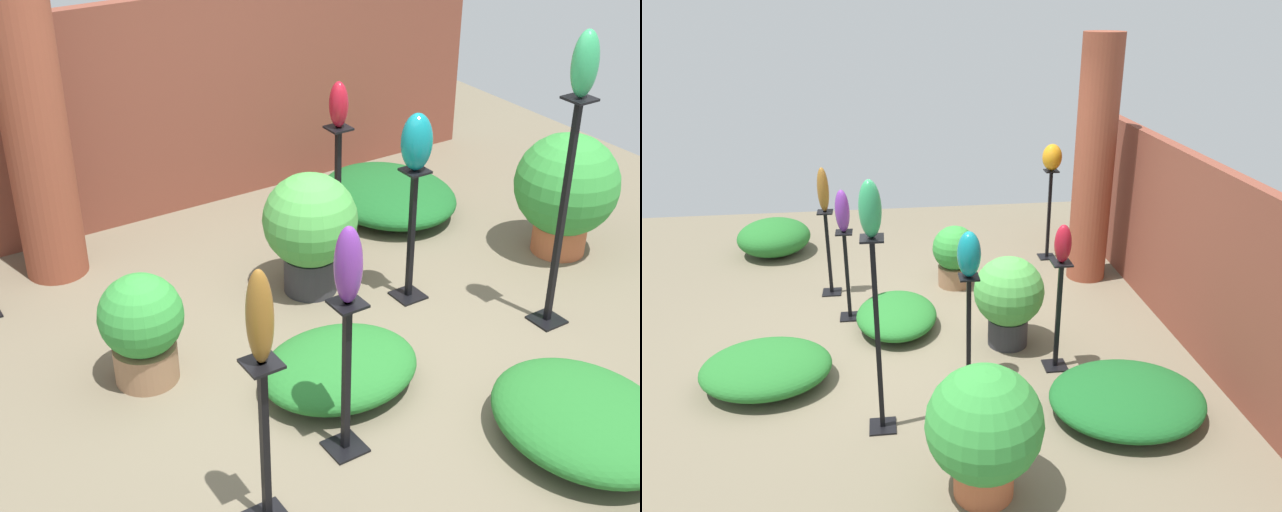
{
  "view_description": "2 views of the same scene",
  "coord_description": "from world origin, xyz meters",
  "views": [
    {
      "loc": [
        -2.57,
        -3.76,
        3.23
      ],
      "look_at": [
        -0.17,
        0.01,
        0.71
      ],
      "focal_mm": 50.0,
      "sensor_mm": 36.0,
      "label": 1
    },
    {
      "loc": [
        5.17,
        -0.35,
        2.98
      ],
      "look_at": [
        -0.06,
        0.31,
        0.8
      ],
      "focal_mm": 35.0,
      "sensor_mm": 36.0,
      "label": 2
    }
  ],
  "objects": [
    {
      "name": "art_vase_violet",
      "position": [
        -0.51,
        -0.77,
        1.13
      ],
      "size": [
        0.14,
        0.14,
        0.42
      ],
      "primitive_type": "ellipsoid",
      "color": "#6B2D8C",
      "rests_on": "pedestal_violet"
    },
    {
      "name": "foliage_bed_center",
      "position": [
        0.59,
        -1.4,
        0.15
      ],
      "size": [
        0.89,
        1.07,
        0.3
      ],
      "primitive_type": "ellipsoid",
      "color": "#236B28",
      "rests_on": "ground"
    },
    {
      "name": "potted_plant_back_center",
      "position": [
        -1.16,
        0.37,
        0.37
      ],
      "size": [
        0.5,
        0.5,
        0.69
      ],
      "color": "#936B4C",
      "rests_on": "ground"
    },
    {
      "name": "potted_plant_walkway_edge",
      "position": [
        0.19,
        0.71,
        0.49
      ],
      "size": [
        0.64,
        0.64,
        0.86
      ],
      "color": "#2D2D33",
      "rests_on": "ground"
    },
    {
      "name": "pedestal_bronze",
      "position": [
        -1.11,
        -0.99,
        0.42
      ],
      "size": [
        0.2,
        0.2,
        0.94
      ],
      "color": "black",
      "rests_on": "ground"
    },
    {
      "name": "pedestal_amber",
      "position": [
        -1.8,
        1.6,
        0.51
      ],
      "size": [
        0.2,
        0.2,
        1.11
      ],
      "color": "black",
      "rests_on": "ground"
    },
    {
      "name": "art_vase_bronze",
      "position": [
        -1.11,
        -0.99,
        1.17
      ],
      "size": [
        0.12,
        0.12,
        0.47
      ],
      "primitive_type": "ellipsoid",
      "color": "brown",
      "rests_on": "pedestal_bronze"
    },
    {
      "name": "pedestal_ruby",
      "position": [
        0.64,
        1.05,
        0.45
      ],
      "size": [
        0.2,
        0.2,
        0.99
      ],
      "color": "black",
      "rests_on": "ground"
    },
    {
      "name": "art_vase_teal",
      "position": [
        0.71,
        0.27,
        1.13
      ],
      "size": [
        0.21,
        0.19,
        0.38
      ],
      "primitive_type": "ellipsoid",
      "color": "#0F727A",
      "rests_on": "pedestal_teal"
    },
    {
      "name": "brick_pillar",
      "position": [
        -1.2,
        1.9,
        1.34
      ],
      "size": [
        0.43,
        0.43,
        2.68
      ],
      "primitive_type": "cylinder",
      "color": "brown",
      "rests_on": "ground"
    },
    {
      "name": "potted_plant_mid_left",
      "position": [
        2.04,
        0.19,
        0.51
      ],
      "size": [
        0.75,
        0.75,
        0.92
      ],
      "color": "#B25B38",
      "rests_on": "ground"
    },
    {
      "name": "pedestal_jade",
      "position": [
        1.29,
        -0.46,
        0.71
      ],
      "size": [
        0.2,
        0.2,
        1.53
      ],
      "color": "black",
      "rests_on": "ground"
    },
    {
      "name": "pedestal_teal",
      "position": [
        0.71,
        0.27,
        0.43
      ],
      "size": [
        0.2,
        0.2,
        0.94
      ],
      "color": "black",
      "rests_on": "ground"
    },
    {
      "name": "art_vase_ruby",
      "position": [
        0.64,
        1.05,
        1.15
      ],
      "size": [
        0.13,
        0.14,
        0.33
      ],
      "primitive_type": "ellipsoid",
      "color": "maroon",
      "rests_on": "pedestal_ruby"
    },
    {
      "name": "art_vase_jade",
      "position": [
        1.29,
        -0.46,
        1.72
      ],
      "size": [
        0.16,
        0.15,
        0.39
      ],
      "primitive_type": "ellipsoid",
      "color": "#2D9356",
      "rests_on": "pedestal_jade"
    },
    {
      "name": "ground_plane",
      "position": [
        0.0,
        0.0,
        0.0
      ],
      "size": [
        8.0,
        8.0,
        0.0
      ],
      "primitive_type": "plane",
      "color": "#6B604C"
    },
    {
      "name": "pedestal_violet",
      "position": [
        -0.51,
        -0.77,
        0.42
      ],
      "size": [
        0.2,
        0.2,
        0.92
      ],
      "color": "black",
      "rests_on": "ground"
    },
    {
      "name": "foliage_bed_east",
      "position": [
        -0.24,
        -0.3,
        0.13
      ],
      "size": [
        0.96,
        0.78,
        0.27
      ],
      "primitive_type": "ellipsoid",
      "color": "#236B28",
      "rests_on": "ground"
    },
    {
      "name": "brick_wall_back",
      "position": [
        0.0,
        2.37,
        0.86
      ],
      "size": [
        5.6,
        0.12,
        1.71
      ],
      "primitive_type": "cube",
      "color": "brown",
      "rests_on": "ground"
    },
    {
      "name": "art_vase_amber",
      "position": [
        -1.8,
        1.6,
        1.27
      ],
      "size": [
        0.21,
        0.23,
        0.31
      ],
      "primitive_type": "ellipsoid",
      "color": "orange",
      "rests_on": "pedestal_amber"
    },
    {
      "name": "foliage_bed_rear",
      "position": [
        1.36,
        1.41,
        0.14
      ],
      "size": [
        1.03,
        1.2,
        0.28
      ],
      "primitive_type": "ellipsoid",
      "color": "#195923",
      "rests_on": "ground"
    },
    {
      "name": "foliage_bed_west",
      "position": [
        -2.37,
        -1.77,
        0.22
      ],
      "size": [
        0.9,
        0.89,
        0.43
      ],
      "primitive_type": "ellipsoid",
      "color": "#236B28",
      "rests_on": "ground"
    }
  ]
}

